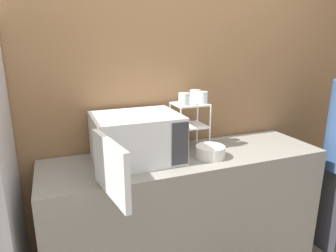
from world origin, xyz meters
name	(u,v)px	position (x,y,z in m)	size (l,w,h in m)	color
wall_back	(170,90)	(0.00, 0.61, 1.30)	(8.00, 0.06, 2.60)	olive
counter	(186,213)	(0.00, 0.29, 0.45)	(1.95, 0.57, 0.89)	gray
microwave	(136,139)	(-0.36, 0.31, 1.05)	(0.58, 0.86, 0.31)	silver
dish_rack	(190,116)	(0.08, 0.43, 1.13)	(0.24, 0.21, 0.33)	white
glass_front_left	(184,99)	(0.01, 0.38, 1.27)	(0.08, 0.08, 0.09)	silver
glass_back_right	(195,96)	(0.14, 0.47, 1.27)	(0.08, 0.08, 0.09)	silver
glass_front_right	(202,98)	(0.15, 0.38, 1.27)	(0.08, 0.08, 0.09)	silver
bowl	(210,152)	(0.13, 0.20, 0.93)	(0.20, 0.20, 0.08)	silver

